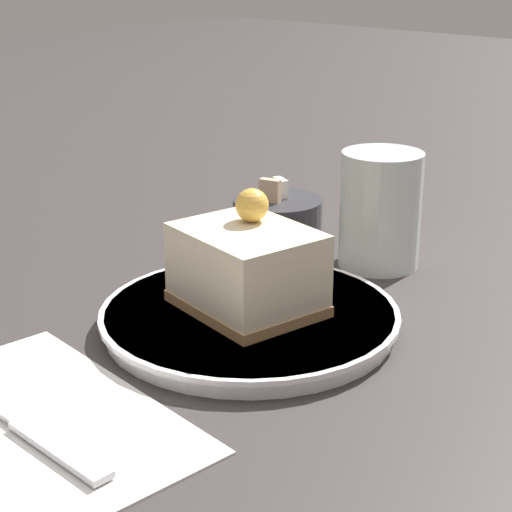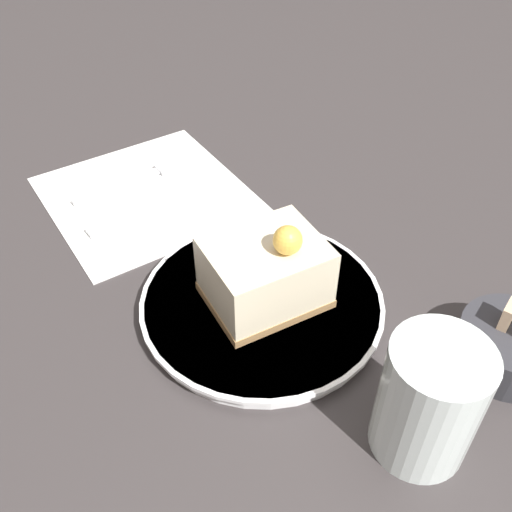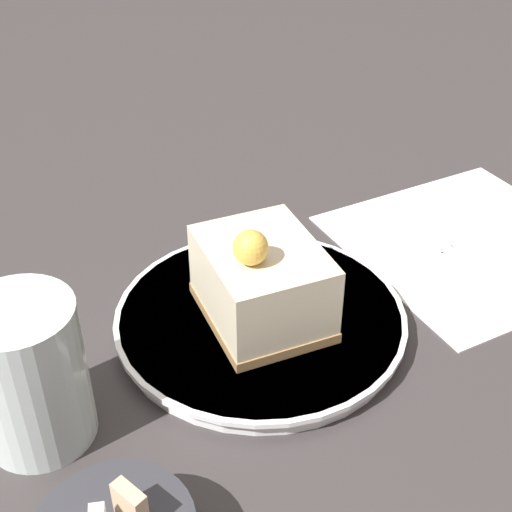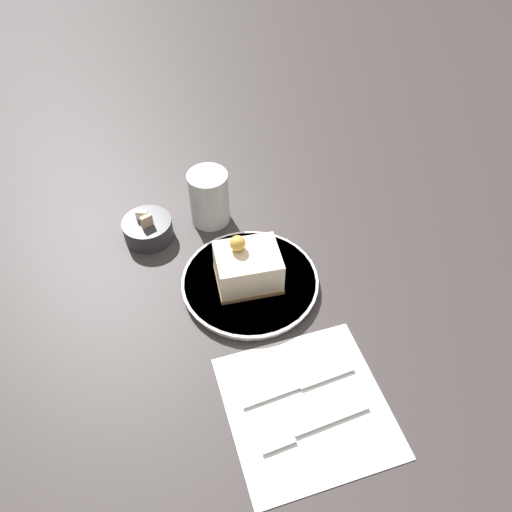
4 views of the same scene
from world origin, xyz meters
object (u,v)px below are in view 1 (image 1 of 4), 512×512
object	(u,v)px
knife	(34,431)
drinking_glass	(380,210)
plate	(250,317)
cake_slice	(247,268)
sugar_bowl	(277,217)

from	to	relation	value
knife	drinking_glass	xyz separation A→B (m)	(0.37, 0.03, 0.05)
plate	drinking_glass	size ratio (longest dim) A/B	2.17
cake_slice	plate	bearing A→B (deg)	-97.36
sugar_bowl	drinking_glass	distance (m)	0.12
cake_slice	drinking_glass	distance (m)	0.17
cake_slice	sugar_bowl	xyz separation A→B (m)	(0.17, 0.12, -0.03)
plate	sugar_bowl	distance (m)	0.21
plate	cake_slice	xyz separation A→B (m)	(0.00, 0.00, 0.04)
plate	drinking_glass	world-z (taller)	drinking_glass
sugar_bowl	cake_slice	bearing A→B (deg)	-143.46
cake_slice	sugar_bowl	size ratio (longest dim) A/B	1.30
plate	sugar_bowl	world-z (taller)	sugar_bowl
knife	drinking_glass	size ratio (longest dim) A/B	1.65
plate	cake_slice	distance (m)	0.04
sugar_bowl	drinking_glass	world-z (taller)	drinking_glass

